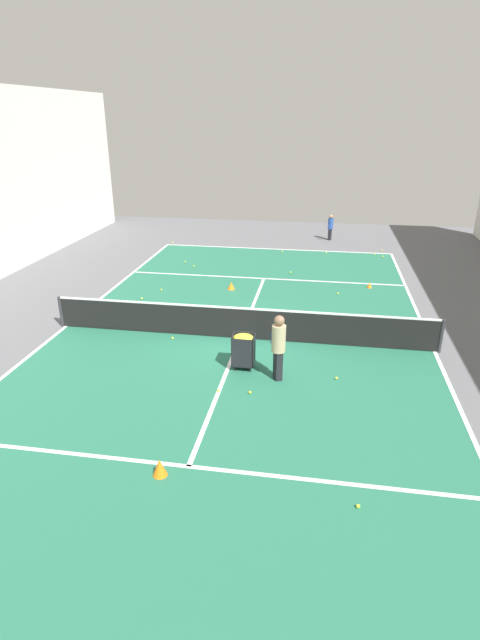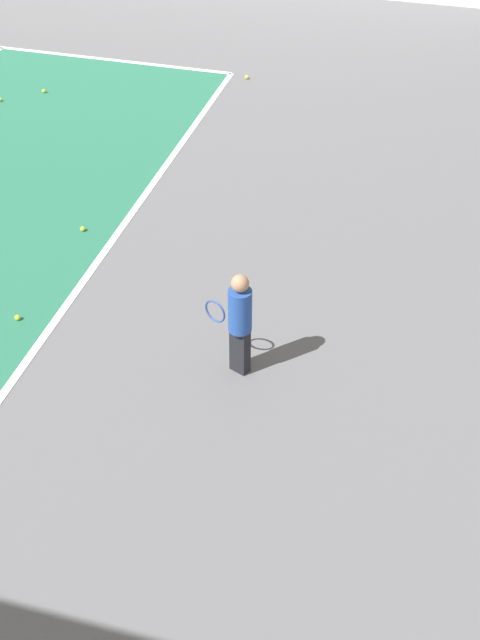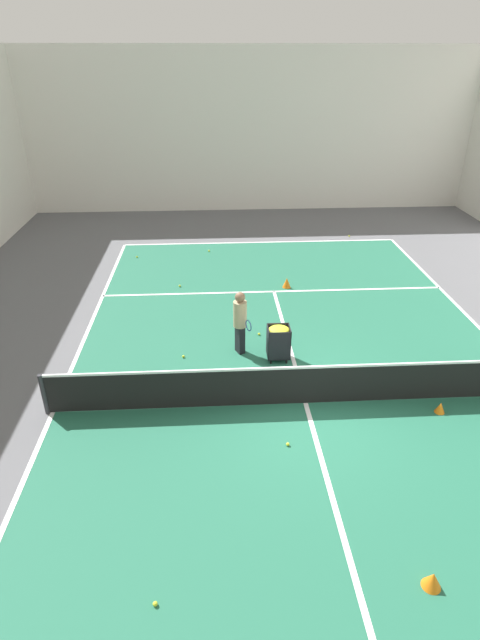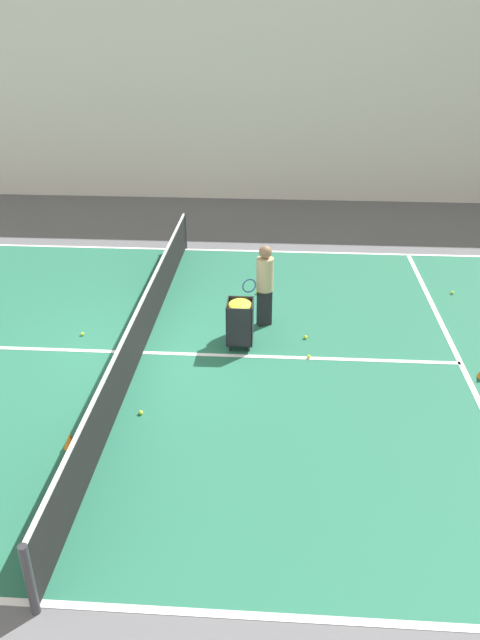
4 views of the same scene
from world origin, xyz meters
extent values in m
plane|color=#5B5B60|center=(0.00, 0.00, 0.00)|extent=(34.70, 34.70, 0.00)
cube|color=#23664C|center=(0.00, 0.00, 0.00)|extent=(10.82, 21.03, 0.00)
cube|color=white|center=(0.00, 10.51, 0.01)|extent=(10.82, 0.10, 0.00)
cube|color=white|center=(-5.41, 0.00, 0.01)|extent=(0.10, 21.03, 0.00)
cube|color=white|center=(0.00, 5.78, 0.01)|extent=(10.82, 0.10, 0.00)
cube|color=white|center=(0.00, 0.00, 0.01)|extent=(0.10, 11.56, 0.00)
cube|color=silver|center=(0.00, 15.43, 3.56)|extent=(20.50, 0.15, 7.11)
cylinder|color=#2D2D33|center=(-5.51, 0.00, 0.48)|extent=(0.10, 0.10, 0.96)
cube|color=black|center=(0.00, 0.00, 0.47)|extent=(10.92, 0.03, 0.89)
cube|color=white|center=(0.00, 0.00, 0.94)|extent=(10.92, 0.04, 0.05)
cube|color=black|center=(-1.30, 2.21, 0.38)|extent=(0.26, 0.31, 0.75)
cylinder|color=tan|center=(-1.30, 2.21, 1.09)|extent=(0.44, 0.44, 0.67)
sphere|color=#846047|center=(-1.30, 2.21, 1.55)|extent=(0.25, 0.25, 0.25)
torus|color=#2D478C|center=(-1.11, 1.91, 0.92)|extent=(0.14, 0.27, 0.28)
cube|color=black|center=(-0.39, 1.78, 0.14)|extent=(0.55, 0.48, 0.02)
cube|color=black|center=(-0.39, 1.55, 0.52)|extent=(0.55, 0.02, 0.77)
cube|color=black|center=(-0.39, 2.01, 0.52)|extent=(0.55, 0.02, 0.77)
cube|color=black|center=(-0.65, 1.78, 0.52)|extent=(0.02, 0.48, 0.77)
cube|color=black|center=(-0.12, 1.78, 0.52)|extent=(0.02, 0.48, 0.77)
ellipsoid|color=yellow|center=(-0.39, 1.78, 0.85)|extent=(0.51, 0.44, 0.16)
cylinder|color=black|center=(-0.58, 1.61, 0.07)|extent=(0.05, 0.05, 0.14)
cylinder|color=black|center=(-0.19, 1.61, 0.07)|extent=(0.05, 0.05, 0.14)
cylinder|color=black|center=(-0.58, 1.95, 0.07)|extent=(0.05, 0.05, 0.14)
cylinder|color=black|center=(-0.19, 1.95, 0.07)|extent=(0.05, 0.05, 0.14)
cone|color=orange|center=(2.78, -0.47, 0.12)|extent=(0.21, 0.21, 0.24)
cone|color=orange|center=(1.05, -4.30, 0.14)|extent=(0.28, 0.28, 0.27)
cone|color=orange|center=(0.45, 6.09, 0.17)|extent=(0.27, 0.27, 0.33)
sphere|color=yellow|center=(-2.86, -4.35, 0.04)|extent=(0.07, 0.07, 0.07)
sphere|color=yellow|center=(3.77, 11.00, 0.04)|extent=(0.07, 0.07, 0.07)
sphere|color=yellow|center=(-3.03, 6.34, 0.04)|extent=(0.07, 0.07, 0.07)
sphere|color=yellow|center=(-0.74, 3.03, 0.04)|extent=(0.07, 0.07, 0.07)
sphere|color=yellow|center=(0.00, 3.06, 0.04)|extent=(0.07, 0.07, 0.07)
sphere|color=yellow|center=(-2.73, 2.01, 0.04)|extent=(0.07, 0.07, 0.07)
sphere|color=yellow|center=(1.92, 0.37, 0.04)|extent=(0.07, 0.07, 0.07)
sphere|color=yellow|center=(-2.06, 9.56, 0.04)|extent=(0.07, 0.07, 0.07)
sphere|color=yellow|center=(-0.58, -1.30, 0.04)|extent=(0.07, 0.07, 0.07)
sphere|color=yellow|center=(-4.75, 9.08, 0.04)|extent=(0.07, 0.07, 0.07)
camera|label=1|loc=(-2.16, 12.99, 6.01)|focal=28.00mm
camera|label=2|loc=(-9.85, -14.95, 6.71)|focal=50.00mm
camera|label=3|loc=(-1.94, -8.61, 6.71)|focal=28.00mm
camera|label=4|loc=(9.85, 2.46, 5.78)|focal=35.00mm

